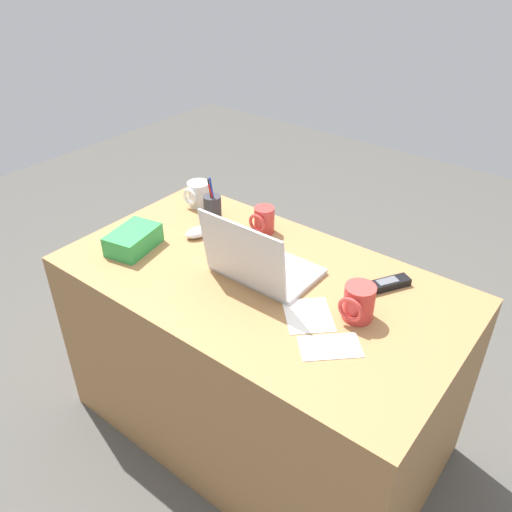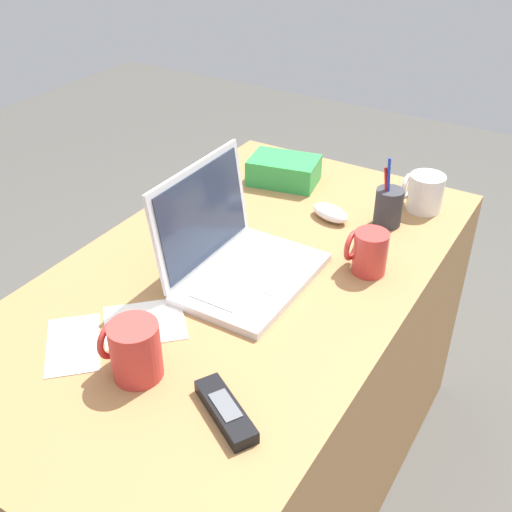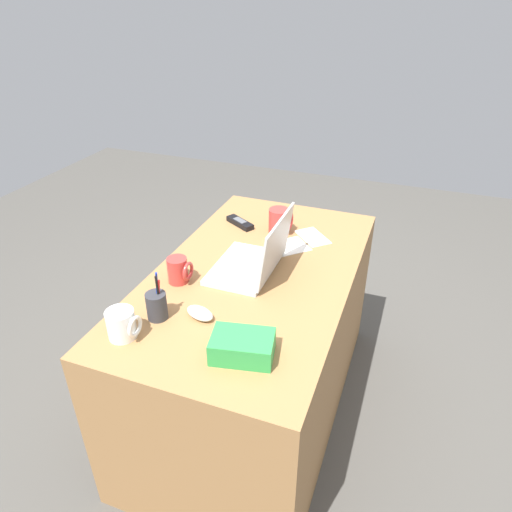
# 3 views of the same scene
# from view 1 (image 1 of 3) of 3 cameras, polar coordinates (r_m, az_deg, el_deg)

# --- Properties ---
(ground_plane) EXTENTS (6.00, 6.00, 0.00)m
(ground_plane) POSITION_cam_1_polar(r_m,az_deg,el_deg) (2.18, 0.31, -17.75)
(ground_plane) COLOR #4C4944
(desk) EXTENTS (1.31, 0.74, 0.71)m
(desk) POSITION_cam_1_polar(r_m,az_deg,el_deg) (1.92, 0.34, -11.02)
(desk) COLOR #9E7042
(desk) RESTS_ON ground
(laptop) EXTENTS (0.32, 0.26, 0.24)m
(laptop) POSITION_cam_1_polar(r_m,az_deg,el_deg) (1.66, 0.46, -0.95)
(laptop) COLOR silver
(laptop) RESTS_ON desk
(computer_mouse) EXTENTS (0.09, 0.12, 0.04)m
(computer_mouse) POSITION_cam_1_polar(r_m,az_deg,el_deg) (1.91, -6.25, 2.62)
(computer_mouse) COLOR white
(computer_mouse) RESTS_ON desk
(coffee_mug_white) EXTENTS (0.09, 0.10, 0.11)m
(coffee_mug_white) POSITION_cam_1_polar(r_m,az_deg,el_deg) (1.52, 11.06, -5.02)
(coffee_mug_white) COLOR #C63833
(coffee_mug_white) RESTS_ON desk
(coffee_mug_tall) EXTENTS (0.09, 0.10, 0.10)m
(coffee_mug_tall) POSITION_cam_1_polar(r_m,az_deg,el_deg) (2.11, -6.30, 6.74)
(coffee_mug_tall) COLOR white
(coffee_mug_tall) RESTS_ON desk
(coffee_mug_spare) EXTENTS (0.07, 0.09, 0.10)m
(coffee_mug_spare) POSITION_cam_1_polar(r_m,az_deg,el_deg) (1.91, 0.82, 3.92)
(coffee_mug_spare) COLOR #C63833
(coffee_mug_spare) RESTS_ON desk
(cordless_phone) EXTENTS (0.11, 0.15, 0.03)m
(cordless_phone) POSITION_cam_1_polar(r_m,az_deg,el_deg) (1.69, 14.06, -2.98)
(cordless_phone) COLOR black
(cordless_phone) RESTS_ON desk
(pen_holder) EXTENTS (0.07, 0.07, 0.18)m
(pen_holder) POSITION_cam_1_polar(r_m,az_deg,el_deg) (2.00, -4.76, 5.34)
(pen_holder) COLOR #333338
(pen_holder) RESTS_ON desk
(snack_bag) EXTENTS (0.16, 0.21, 0.07)m
(snack_bag) POSITION_cam_1_polar(r_m,az_deg,el_deg) (1.87, -13.20, 1.74)
(snack_bag) COLOR green
(snack_bag) RESTS_ON desk
(paper_note_near_laptop) EXTENTS (0.20, 0.20, 0.00)m
(paper_note_near_laptop) POSITION_cam_1_polar(r_m,az_deg,el_deg) (1.54, 5.69, -6.45)
(paper_note_near_laptop) COLOR white
(paper_note_near_laptop) RESTS_ON desk
(paper_note_left) EXTENTS (0.19, 0.18, 0.00)m
(paper_note_left) POSITION_cam_1_polar(r_m,az_deg,el_deg) (1.45, 8.06, -9.74)
(paper_note_left) COLOR white
(paper_note_left) RESTS_ON desk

